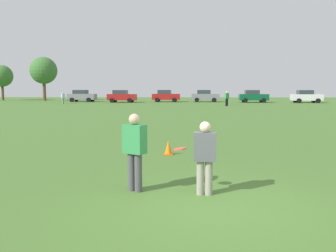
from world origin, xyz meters
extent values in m
plane|color=#47702D|center=(0.00, 0.00, 0.00)|extent=(143.02, 143.02, 0.00)
cylinder|color=#4C4C51|center=(-1.65, 0.94, 0.41)|extent=(0.16, 0.16, 0.82)
cylinder|color=#4C4C51|center=(-1.49, 0.85, 0.41)|extent=(0.16, 0.16, 0.82)
cube|color=#338C4C|center=(-1.57, 0.89, 1.12)|extent=(0.54, 0.46, 0.61)
sphere|color=#D8AD8C|center=(-1.57, 0.89, 1.54)|extent=(0.23, 0.23, 0.23)
cylinder|color=gray|center=(-0.02, 0.70, 0.36)|extent=(0.15, 0.15, 0.71)
cylinder|color=gray|center=(-0.19, 0.71, 0.36)|extent=(0.15, 0.15, 0.71)
cube|color=#595960|center=(-0.11, 0.71, 1.00)|extent=(0.46, 0.28, 0.58)
sphere|color=beige|center=(-0.11, 0.71, 1.40)|extent=(0.22, 0.22, 0.22)
cylinder|color=#E54C33|center=(-0.61, 0.87, 0.92)|extent=(0.27, 0.27, 0.07)
cube|color=#D8590C|center=(-1.04, 4.91, 0.01)|extent=(0.32, 0.32, 0.03)
cone|color=orange|center=(-1.04, 4.91, 0.26)|extent=(0.24, 0.24, 0.45)
cube|color=slate|center=(-16.22, 46.20, 0.78)|extent=(4.27, 1.97, 0.90)
cube|color=#2D333D|center=(-16.47, 46.21, 1.50)|extent=(2.06, 1.72, 0.64)
cylinder|color=black|center=(-14.88, 47.15, 0.33)|extent=(0.67, 0.25, 0.66)
cylinder|color=black|center=(-14.96, 45.15, 0.33)|extent=(0.67, 0.25, 0.66)
cylinder|color=black|center=(-17.48, 47.25, 0.33)|extent=(0.67, 0.25, 0.66)
cylinder|color=black|center=(-17.56, 45.26, 0.33)|extent=(0.67, 0.25, 0.66)
cube|color=maroon|center=(-9.67, 44.26, 0.78)|extent=(4.27, 1.97, 0.90)
cube|color=#2D333D|center=(-9.92, 44.27, 1.50)|extent=(2.06, 1.72, 0.64)
cylinder|color=black|center=(-8.33, 45.20, 0.33)|extent=(0.67, 0.25, 0.66)
cylinder|color=black|center=(-8.41, 43.21, 0.33)|extent=(0.67, 0.25, 0.66)
cylinder|color=black|center=(-10.93, 45.31, 0.33)|extent=(0.67, 0.25, 0.66)
cylinder|color=black|center=(-11.01, 43.31, 0.33)|extent=(0.67, 0.25, 0.66)
cube|color=maroon|center=(-3.25, 46.48, 0.78)|extent=(4.27, 1.97, 0.90)
cube|color=#2D333D|center=(-3.50, 46.49, 1.50)|extent=(2.06, 1.72, 0.64)
cylinder|color=black|center=(-1.91, 47.42, 0.33)|extent=(0.67, 0.25, 0.66)
cylinder|color=black|center=(-1.99, 45.42, 0.33)|extent=(0.67, 0.25, 0.66)
cylinder|color=black|center=(-4.51, 47.53, 0.33)|extent=(0.67, 0.25, 0.66)
cylinder|color=black|center=(-4.59, 45.53, 0.33)|extent=(0.67, 0.25, 0.66)
cube|color=slate|center=(2.76, 46.69, 0.78)|extent=(4.27, 1.97, 0.90)
cube|color=#2D333D|center=(2.51, 46.70, 1.50)|extent=(2.06, 1.72, 0.64)
cylinder|color=black|center=(4.10, 47.64, 0.33)|extent=(0.67, 0.25, 0.66)
cylinder|color=black|center=(4.02, 45.64, 0.33)|extent=(0.67, 0.25, 0.66)
cylinder|color=black|center=(1.50, 47.74, 0.33)|extent=(0.67, 0.25, 0.66)
cylinder|color=black|center=(1.42, 45.75, 0.33)|extent=(0.67, 0.25, 0.66)
cube|color=#0C4C2D|center=(9.73, 45.03, 0.78)|extent=(4.27, 1.97, 0.90)
cube|color=#2D333D|center=(9.48, 45.04, 1.50)|extent=(2.06, 1.72, 0.64)
cylinder|color=black|center=(11.07, 45.97, 0.33)|extent=(0.67, 0.25, 0.66)
cylinder|color=black|center=(10.99, 43.98, 0.33)|extent=(0.67, 0.25, 0.66)
cylinder|color=black|center=(8.47, 46.08, 0.33)|extent=(0.67, 0.25, 0.66)
cylinder|color=black|center=(8.39, 44.08, 0.33)|extent=(0.67, 0.25, 0.66)
cube|color=silver|center=(17.09, 44.09, 0.78)|extent=(4.27, 1.97, 0.90)
cube|color=#2D333D|center=(16.84, 44.10, 1.50)|extent=(2.06, 1.72, 0.64)
cylinder|color=black|center=(18.43, 45.03, 0.33)|extent=(0.67, 0.25, 0.66)
cylinder|color=black|center=(18.35, 43.04, 0.33)|extent=(0.67, 0.25, 0.66)
cylinder|color=black|center=(15.83, 45.14, 0.33)|extent=(0.67, 0.25, 0.66)
cylinder|color=black|center=(15.75, 43.14, 0.33)|extent=(0.67, 0.25, 0.66)
cylinder|color=black|center=(4.49, 34.98, 0.44)|extent=(0.17, 0.17, 0.88)
cylinder|color=black|center=(4.65, 35.08, 0.44)|extent=(0.17, 0.17, 0.88)
cube|color=#338C4C|center=(4.57, 35.03, 1.20)|extent=(0.55, 0.49, 0.63)
sphere|color=beige|center=(4.57, 35.03, 1.62)|extent=(0.24, 0.24, 0.24)
cylinder|color=gray|center=(-16.85, 39.66, 0.39)|extent=(0.15, 0.15, 0.78)
cylinder|color=gray|center=(-16.93, 39.52, 0.39)|extent=(0.15, 0.15, 0.78)
cube|color=#9EC6E5|center=(-16.89, 39.59, 1.06)|extent=(0.41, 0.49, 0.55)
sphere|color=#D8AD8C|center=(-16.89, 39.59, 1.44)|extent=(0.21, 0.21, 0.21)
cylinder|color=brown|center=(-31.86, 51.93, 1.30)|extent=(0.43, 0.43, 2.60)
sphere|color=#3D7033|center=(-31.86, 51.93, 4.18)|extent=(3.72, 3.72, 3.72)
cylinder|color=brown|center=(-23.87, 50.41, 1.56)|extent=(0.52, 0.52, 3.12)
sphere|color=#3D7033|center=(-23.87, 50.41, 5.01)|extent=(4.46, 4.46, 4.46)
camera|label=1|loc=(-0.54, -6.17, 2.19)|focal=36.68mm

